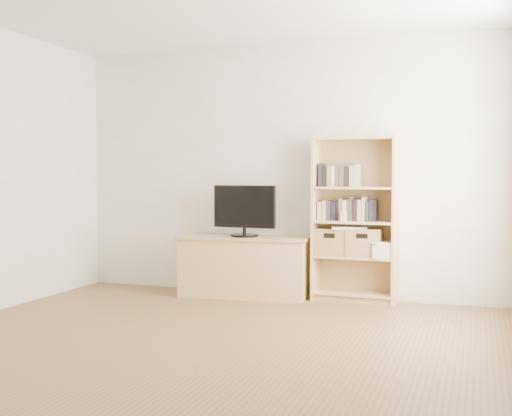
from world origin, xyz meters
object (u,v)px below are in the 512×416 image
at_px(basket_right, 364,242).
at_px(laptop, 349,228).
at_px(television, 244,211).
at_px(basket_left, 333,242).
at_px(bookshelf, 355,219).
at_px(baby_monitor, 343,216).
at_px(tv_stand, 244,267).

distance_m(basket_right, laptop, 0.21).
height_order(television, basket_left, television).
xyz_separation_m(bookshelf, television, (-1.12, -0.10, 0.07)).
bearing_deg(basket_left, basket_right, 0.20).
bearing_deg(baby_monitor, television, -170.20).
xyz_separation_m(baby_monitor, laptop, (0.04, 0.08, -0.12)).
bearing_deg(bookshelf, baby_monitor, -135.00).
relative_size(bookshelf, basket_left, 5.10).
height_order(baby_monitor, basket_left, baby_monitor).
height_order(tv_stand, basket_left, basket_left).
distance_m(television, basket_right, 1.26).
height_order(bookshelf, baby_monitor, bookshelf).
height_order(tv_stand, basket_right, basket_right).
bearing_deg(tv_stand, baby_monitor, -4.59).
bearing_deg(bookshelf, tv_stand, -173.66).
xyz_separation_m(tv_stand, bookshelf, (1.12, 0.10, 0.52)).
distance_m(bookshelf, laptop, 0.10).
distance_m(baby_monitor, basket_right, 0.33).
relative_size(television, basket_left, 2.10).
distance_m(bookshelf, baby_monitor, 0.13).
bearing_deg(baby_monitor, bookshelf, 52.94).
height_order(basket_left, basket_right, basket_right).
relative_size(bookshelf, baby_monitor, 16.63).
distance_m(television, laptop, 1.08).
bearing_deg(bookshelf, basket_left, -178.81).
xyz_separation_m(bookshelf, baby_monitor, (-0.09, -0.09, 0.03)).
distance_m(tv_stand, baby_monitor, 1.16).
bearing_deg(laptop, basket_left, 161.86).
relative_size(basket_left, basket_right, 0.97).
height_order(bookshelf, laptop, bookshelf).
bearing_deg(basket_right, bookshelf, 175.93).
height_order(bookshelf, basket_left, bookshelf).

